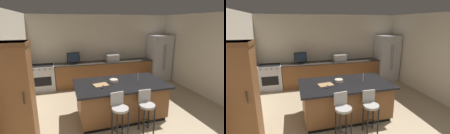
{
  "view_description": "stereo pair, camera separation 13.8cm",
  "coord_description": "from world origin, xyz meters",
  "views": [
    {
      "loc": [
        -1.65,
        -1.96,
        2.39
      ],
      "look_at": [
        -0.19,
        2.93,
        1.06
      ],
      "focal_mm": 27.7,
      "sensor_mm": 36.0,
      "label": 1
    },
    {
      "loc": [
        -1.52,
        -2.0,
        2.39
      ],
      "look_at": [
        -0.19,
        2.93,
        1.06
      ],
      "focal_mm": 27.7,
      "sensor_mm": 36.0,
      "label": 2
    }
  ],
  "objects": [
    {
      "name": "wall_back",
      "position": [
        0.0,
        4.79,
        1.34
      ],
      "size": [
        6.05,
        0.12,
        2.68
      ],
      "primitive_type": "cube",
      "color": "beige",
      "rests_on": "ground_plane"
    },
    {
      "name": "wall_left",
      "position": [
        -2.83,
        2.4,
        1.34
      ],
      "size": [
        0.12,
        5.19,
        2.68
      ],
      "primitive_type": "cube",
      "color": "beige",
      "rests_on": "ground_plane"
    },
    {
      "name": "wall_right",
      "position": [
        2.83,
        2.4,
        1.34
      ],
      "size": [
        0.12,
        5.19,
        2.68
      ],
      "primitive_type": "cube",
      "color": "beige",
      "rests_on": "ground_plane"
    },
    {
      "name": "counter_back",
      "position": [
        -0.02,
        4.41,
        0.45
      ],
      "size": [
        3.79,
        0.62,
        0.9
      ],
      "color": "brown",
      "rests_on": "ground_plane"
    },
    {
      "name": "kitchen_island",
      "position": [
        -0.27,
        1.9,
        0.47
      ],
      "size": [
        2.28,
        1.3,
        0.91
      ],
      "color": "black",
      "rests_on": "ground_plane"
    },
    {
      "name": "refrigerator",
      "position": [
        2.3,
        4.33,
        0.93
      ],
      "size": [
        0.83,
        0.8,
        1.87
      ],
      "color": "#B7BABF",
      "rests_on": "ground_plane"
    },
    {
      "name": "range_oven",
      "position": [
        -2.32,
        4.41,
        0.46
      ],
      "size": [
        0.79,
        0.63,
        0.92
      ],
      "color": "#B7BABF",
      "rests_on": "ground_plane"
    },
    {
      "name": "cabinet_tower",
      "position": [
        -2.5,
        1.34,
        1.08
      ],
      "size": [
        0.61,
        0.57,
        2.08
      ],
      "color": "brown",
      "rests_on": "ground_plane"
    },
    {
      "name": "microwave",
      "position": [
        0.27,
        4.41,
        1.03
      ],
      "size": [
        0.48,
        0.36,
        0.27
      ],
      "primitive_type": "cube",
      "color": "#B7BABF",
      "rests_on": "counter_back"
    },
    {
      "name": "tv_monitor",
      "position": [
        -1.24,
        4.36,
        1.1
      ],
      "size": [
        0.45,
        0.16,
        0.43
      ],
      "color": "black",
      "rests_on": "counter_back"
    },
    {
      "name": "sink_faucet_back",
      "position": [
        0.01,
        4.51,
        1.02
      ],
      "size": [
        0.02,
        0.02,
        0.24
      ],
      "primitive_type": "cylinder",
      "color": "#B2B2B7",
      "rests_on": "counter_back"
    },
    {
      "name": "sink_faucet_island",
      "position": [
        0.2,
        1.9,
        1.02
      ],
      "size": [
        0.02,
        0.02,
        0.22
      ],
      "primitive_type": "cylinder",
      "color": "#B2B2B7",
      "rests_on": "kitchen_island"
    },
    {
      "name": "bar_stool_left",
      "position": [
        -0.6,
        1.03,
        0.61
      ],
      "size": [
        0.34,
        0.36,
        1.01
      ],
      "rotation": [
        0.0,
        0.0,
        0.14
      ],
      "color": "gray",
      "rests_on": "ground_plane"
    },
    {
      "name": "bar_stool_right",
      "position": [
        0.05,
        1.1,
        0.57
      ],
      "size": [
        0.34,
        0.34,
        0.96
      ],
      "rotation": [
        0.0,
        0.0,
        -0.0
      ],
      "color": "gray",
      "rests_on": "ground_plane"
    },
    {
      "name": "fruit_bowl",
      "position": [
        -0.41,
        2.03,
        0.95
      ],
      "size": [
        0.21,
        0.21,
        0.07
      ],
      "primitive_type": "cylinder",
      "color": "beige",
      "rests_on": "kitchen_island"
    },
    {
      "name": "tv_remote",
      "position": [
        -0.78,
        1.73,
        0.92
      ],
      "size": [
        0.11,
        0.17,
        0.02
      ],
      "primitive_type": "cube",
      "rotation": [
        0.0,
        0.0,
        -0.43
      ],
      "color": "black",
      "rests_on": "kitchen_island"
    },
    {
      "name": "cutting_board",
      "position": [
        -0.79,
        1.88,
        0.92
      ],
      "size": [
        0.38,
        0.31,
        0.02
      ],
      "primitive_type": "cube",
      "rotation": [
        0.0,
        0.0,
        0.17
      ],
      "color": "#A87F51",
      "rests_on": "kitchen_island"
    }
  ]
}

